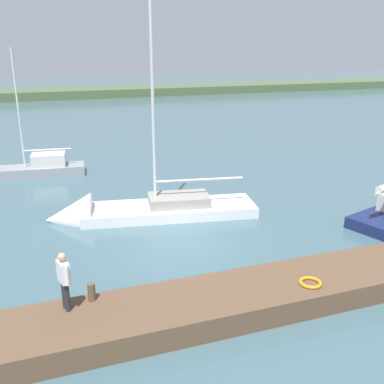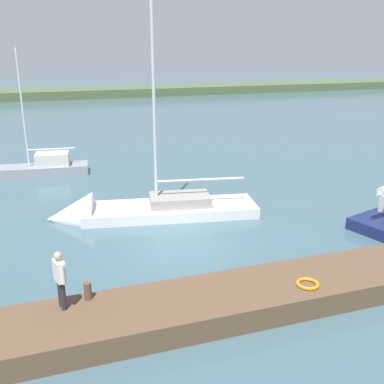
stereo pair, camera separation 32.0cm
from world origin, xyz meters
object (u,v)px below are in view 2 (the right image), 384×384
mooring_post_far (88,291)px  sailboat_near_dock (26,171)px  sailboat_far_right (132,213)px  life_ring_buoy (308,284)px  person_on_dock (60,276)px

mooring_post_far → sailboat_near_dock: sailboat_near_dock is taller
sailboat_far_right → sailboat_near_dock: bearing=-51.6°
life_ring_buoy → sailboat_far_right: size_ratio=0.06×
sailboat_far_right → mooring_post_far: bearing=80.3°
life_ring_buoy → sailboat_far_right: sailboat_far_right is taller
mooring_post_far → sailboat_far_right: size_ratio=0.04×
mooring_post_far → person_on_dock: size_ratio=0.31×
sailboat_far_right → life_ring_buoy: bearing=121.5°
sailboat_near_dock → person_on_dock: sailboat_near_dock is taller
sailboat_near_dock → person_on_dock: (-1.30, 16.11, 1.35)m
sailboat_near_dock → life_ring_buoy: bearing=121.1°
sailboat_near_dock → person_on_dock: bearing=100.6°
mooring_post_far → sailboat_far_right: (-2.63, -7.39, -0.74)m
mooring_post_far → sailboat_near_dock: (1.98, -15.90, -0.68)m
sailboat_near_dock → person_on_dock: 16.22m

